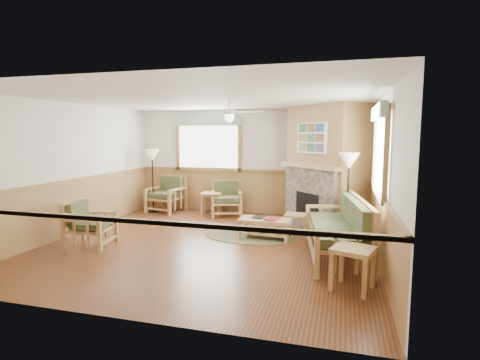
% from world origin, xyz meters
% --- Properties ---
extents(floor, '(6.00, 6.00, 0.01)m').
position_xyz_m(floor, '(0.00, 0.00, -0.01)').
color(floor, brown).
rests_on(floor, ground).
extents(ceiling, '(6.00, 6.00, 0.01)m').
position_xyz_m(ceiling, '(0.00, 0.00, 2.70)').
color(ceiling, white).
rests_on(ceiling, floor).
extents(wall_back, '(6.00, 0.02, 2.70)m').
position_xyz_m(wall_back, '(0.00, 3.00, 1.35)').
color(wall_back, silver).
rests_on(wall_back, floor).
extents(wall_front, '(6.00, 0.02, 2.70)m').
position_xyz_m(wall_front, '(0.00, -3.00, 1.35)').
color(wall_front, silver).
rests_on(wall_front, floor).
extents(wall_left, '(0.02, 6.00, 2.70)m').
position_xyz_m(wall_left, '(-3.00, 0.00, 1.35)').
color(wall_left, silver).
rests_on(wall_left, floor).
extents(wall_right, '(0.02, 6.00, 2.70)m').
position_xyz_m(wall_right, '(3.00, 0.00, 1.35)').
color(wall_right, silver).
rests_on(wall_right, floor).
extents(wainscot, '(6.00, 6.00, 1.10)m').
position_xyz_m(wainscot, '(0.00, 0.00, 0.55)').
color(wainscot, '#A07541').
rests_on(wainscot, floor).
extents(fireplace, '(3.11, 3.11, 2.70)m').
position_xyz_m(fireplace, '(2.05, 2.05, 1.35)').
color(fireplace, '#A07541').
rests_on(fireplace, floor).
extents(window_back, '(1.90, 0.16, 1.50)m').
position_xyz_m(window_back, '(-1.10, 2.96, 2.53)').
color(window_back, white).
rests_on(window_back, wall_back).
extents(window_right, '(0.16, 1.90, 1.50)m').
position_xyz_m(window_right, '(2.96, -0.20, 2.53)').
color(window_right, white).
rests_on(window_right, wall_right).
extents(ceiling_fan, '(1.59, 1.59, 0.36)m').
position_xyz_m(ceiling_fan, '(0.30, 0.30, 2.66)').
color(ceiling_fan, white).
rests_on(ceiling_fan, ceiling).
extents(sofa, '(2.26, 1.20, 0.99)m').
position_xyz_m(sofa, '(2.30, -0.13, 0.49)').
color(sofa, tan).
rests_on(sofa, floor).
extents(armchair_back_left, '(0.96, 0.96, 0.93)m').
position_xyz_m(armchair_back_left, '(-2.17, 2.55, 0.47)').
color(armchair_back_left, tan).
rests_on(armchair_back_left, floor).
extents(armchair_back_right, '(0.98, 0.98, 0.86)m').
position_xyz_m(armchair_back_right, '(-0.46, 2.55, 0.43)').
color(armchair_back_right, tan).
rests_on(armchair_back_right, floor).
extents(armchair_left, '(0.85, 0.85, 0.83)m').
position_xyz_m(armchair_left, '(-2.09, -0.69, 0.42)').
color(armchair_left, tan).
rests_on(armchair_left, floor).
extents(coffee_table, '(1.03, 0.56, 0.40)m').
position_xyz_m(coffee_table, '(0.94, 0.64, 0.20)').
color(coffee_table, tan).
rests_on(coffee_table, floor).
extents(end_table_chairs, '(0.57, 0.55, 0.56)m').
position_xyz_m(end_table_chairs, '(-0.87, 2.55, 0.28)').
color(end_table_chairs, tan).
rests_on(end_table_chairs, floor).
extents(end_table_sofa, '(0.64, 0.63, 0.58)m').
position_xyz_m(end_table_sofa, '(2.55, -1.48, 0.29)').
color(end_table_sofa, tan).
rests_on(end_table_sofa, floor).
extents(footstool, '(0.46, 0.46, 0.39)m').
position_xyz_m(footstool, '(1.46, 1.32, 0.19)').
color(footstool, tan).
rests_on(footstool, floor).
extents(braided_rug, '(2.24, 2.24, 0.01)m').
position_xyz_m(braided_rug, '(0.59, 0.76, 0.01)').
color(braided_rug, brown).
rests_on(braided_rug, floor).
extents(floor_lamp_left, '(0.51, 0.51, 1.69)m').
position_xyz_m(floor_lamp_left, '(-2.45, 2.37, 0.84)').
color(floor_lamp_left, black).
rests_on(floor_lamp_left, floor).
extents(floor_lamp_right, '(0.48, 0.48, 1.73)m').
position_xyz_m(floor_lamp_right, '(2.49, 0.74, 0.87)').
color(floor_lamp_right, black).
rests_on(floor_lamp_right, floor).
extents(book_red, '(0.30, 0.35, 0.03)m').
position_xyz_m(book_red, '(1.09, 0.59, 0.43)').
color(book_red, maroon).
rests_on(book_red, coffee_table).
extents(book_dark, '(0.23, 0.29, 0.03)m').
position_xyz_m(book_dark, '(0.79, 0.71, 0.43)').
color(book_dark, black).
rests_on(book_dark, coffee_table).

